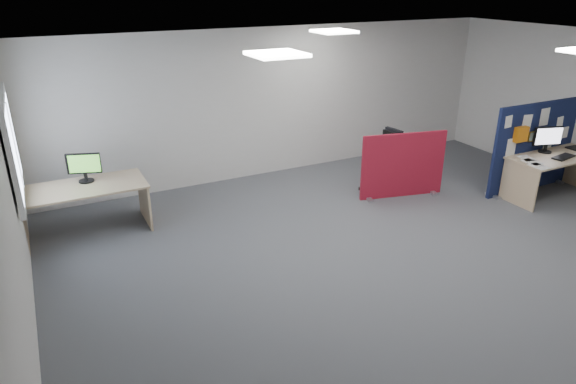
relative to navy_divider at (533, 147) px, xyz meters
name	(u,v)px	position (x,y,z in m)	size (l,w,h in m)	color
floor	(391,248)	(-3.46, -0.66, -0.79)	(9.00, 9.00, 0.00)	#53565B
ceiling	(408,49)	(-3.46, -0.66, 1.91)	(9.00, 7.00, 0.02)	white
wall_back	(280,102)	(-3.46, 2.84, 0.56)	(9.00, 0.02, 2.70)	silver
wall_left	(11,227)	(-7.96, -0.66, 0.56)	(0.02, 7.00, 2.70)	silver
window	(12,147)	(-7.90, 1.34, 0.76)	(0.06, 1.70, 1.30)	white
ceiling_lights	(396,44)	(-3.13, 0.01, 1.88)	(4.10, 4.10, 0.04)	white
navy_divider	(533,147)	(0.00, 0.00, 0.00)	(1.90, 0.30, 1.56)	black
main_desk	(553,165)	(0.12, -0.36, -0.23)	(1.70, 0.75, 0.73)	tan
monitor_main	(547,138)	(0.09, -0.18, 0.19)	(0.50, 0.21, 0.45)	black
keyboard	(563,157)	(0.12, -0.51, -0.05)	(0.45, 0.18, 0.03)	black
paper_tray	(575,148)	(0.76, -0.27, -0.05)	(0.28, 0.22, 0.01)	black
red_divider	(403,166)	(-2.18, 0.76, -0.24)	(1.47, 0.38, 1.12)	maroon
second_desk	(84,196)	(-7.14, 1.79, -0.23)	(1.72, 0.86, 0.73)	tan
monitor_second	(84,166)	(-7.07, 1.92, 0.18)	(0.46, 0.22, 0.43)	black
office_chair	(386,157)	(-2.26, 1.13, -0.18)	(0.70, 0.71, 1.07)	black
desk_papers	(546,160)	(-0.25, -0.47, -0.06)	(1.42, 0.69, 0.00)	white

